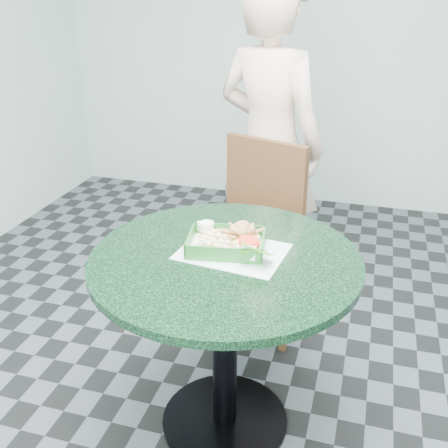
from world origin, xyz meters
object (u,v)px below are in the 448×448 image
(diner_person, at_px, (270,126))
(food_basket, at_px, (226,250))
(dining_chair, at_px, (260,222))
(crab_sandwich, at_px, (243,238))
(sauce_ramekin, at_px, (211,230))
(cafe_table, at_px, (225,302))

(diner_person, xyz_separation_m, food_basket, (0.07, -1.07, -0.18))
(dining_chair, bearing_deg, food_basket, -67.41)
(crab_sandwich, bearing_deg, dining_chair, 97.46)
(sauce_ramekin, bearing_deg, cafe_table, -54.88)
(crab_sandwich, relative_size, sauce_ramekin, 2.35)
(cafe_table, relative_size, diner_person, 0.50)
(diner_person, relative_size, food_basket, 7.07)
(cafe_table, xyz_separation_m, diner_person, (-0.08, 1.12, 0.37))
(diner_person, relative_size, crab_sandwich, 14.49)
(food_basket, relative_size, sauce_ramekin, 4.80)
(cafe_table, xyz_separation_m, sauce_ramekin, (-0.09, 0.13, 0.22))
(food_basket, relative_size, crab_sandwich, 2.05)
(crab_sandwich, bearing_deg, sauce_ramekin, 164.94)
(food_basket, height_order, crab_sandwich, crab_sandwich)
(cafe_table, height_order, crab_sandwich, crab_sandwich)
(cafe_table, xyz_separation_m, food_basket, (-0.01, 0.05, 0.19))
(cafe_table, xyz_separation_m, crab_sandwich, (0.04, 0.10, 0.22))
(food_basket, distance_m, sauce_ramekin, 0.12)
(diner_person, xyz_separation_m, sauce_ramekin, (-0.02, -0.98, -0.15))
(cafe_table, height_order, food_basket, food_basket)
(dining_chair, distance_m, sauce_ramekin, 0.73)
(cafe_table, distance_m, crab_sandwich, 0.24)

